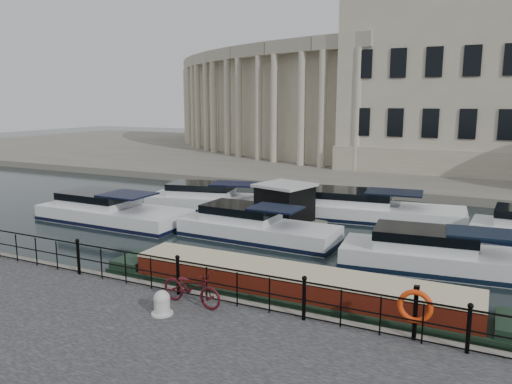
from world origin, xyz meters
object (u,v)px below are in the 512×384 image
bicycle (192,287)px  harbour_hut (285,206)px  life_ring_post (415,307)px  mooring_bollard (162,303)px  narrowboat (294,296)px

bicycle → harbour_hut: harbour_hut is taller
life_ring_post → harbour_hut: bearing=126.0°
mooring_bollard → narrowboat: bearing=51.1°
life_ring_post → narrowboat: 4.30m
mooring_bollard → life_ring_post: size_ratio=0.49×
narrowboat → bicycle: bearing=-134.2°
bicycle → life_ring_post: bearing=-79.9°
mooring_bollard → harbour_hut: 12.72m
mooring_bollard → life_ring_post: bearing=12.8°
narrowboat → harbour_hut: 10.36m
mooring_bollard → harbour_hut: (-1.73, 12.60, 0.09)m
bicycle → mooring_bollard: bicycle is taller
bicycle → life_ring_post: 6.03m
narrowboat → mooring_bollard: bearing=-129.5°
bicycle → narrowboat: 3.27m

